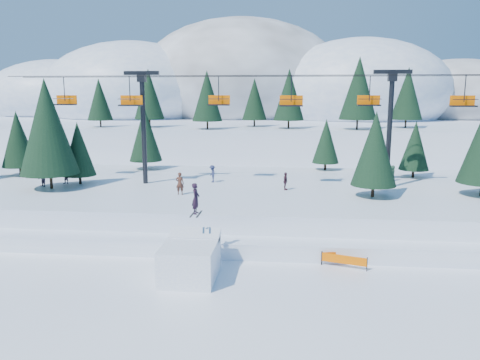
# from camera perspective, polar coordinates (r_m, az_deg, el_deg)

# --- Properties ---
(ground) EXTENTS (160.00, 160.00, 0.00)m
(ground) POSITION_cam_1_polar(r_m,az_deg,el_deg) (26.55, -3.86, -13.45)
(ground) COLOR white
(ground) RESTS_ON ground
(mid_shelf) EXTENTS (70.00, 22.00, 2.50)m
(mid_shelf) POSITION_cam_1_polar(r_m,az_deg,el_deg) (43.18, 0.12, -2.25)
(mid_shelf) COLOR white
(mid_shelf) RESTS_ON ground
(berm) EXTENTS (70.00, 6.00, 1.10)m
(berm) POSITION_cam_1_polar(r_m,az_deg,el_deg) (33.77, -1.58, -7.13)
(berm) COLOR white
(berm) RESTS_ON ground
(mountain_ridge) EXTENTS (119.00, 60.58, 26.46)m
(mountain_ridge) POSITION_cam_1_polar(r_m,az_deg,el_deg) (97.74, 0.39, 9.81)
(mountain_ridge) COLOR white
(mountain_ridge) RESTS_ON ground
(jump_kicker) EXTENTS (3.12, 4.35, 5.44)m
(jump_kicker) POSITION_cam_1_polar(r_m,az_deg,el_deg) (28.10, -6.08, -9.48)
(jump_kicker) COLOR white
(jump_kicker) RESTS_ON ground
(chairlift) EXTENTS (46.00, 3.21, 10.28)m
(chairlift) POSITION_cam_1_polar(r_m,az_deg,el_deg) (42.06, 2.45, 8.50)
(chairlift) COLOR black
(chairlift) RESTS_ON mid_shelf
(conifer_stand) EXTENTS (61.87, 16.95, 9.60)m
(conifer_stand) POSITION_cam_1_polar(r_m,az_deg,el_deg) (42.60, -0.38, 5.20)
(conifer_stand) COLOR black
(conifer_stand) RESTS_ON mid_shelf
(distant_skiers) EXTENTS (32.83, 8.73, 1.88)m
(distant_skiers) POSITION_cam_1_polar(r_m,az_deg,el_deg) (42.75, -6.29, 0.37)
(distant_skiers) COLOR #2F273F
(distant_skiers) RESTS_ON mid_shelf
(banner_near) EXTENTS (2.73, 0.90, 0.90)m
(banner_near) POSITION_cam_1_polar(r_m,az_deg,el_deg) (30.34, 12.58, -9.47)
(banner_near) COLOR black
(banner_near) RESTS_ON ground
(banner_far) EXTENTS (2.80, 0.66, 0.90)m
(banner_far) POSITION_cam_1_polar(r_m,az_deg,el_deg) (31.00, 12.43, -9.03)
(banner_far) COLOR black
(banner_far) RESTS_ON ground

